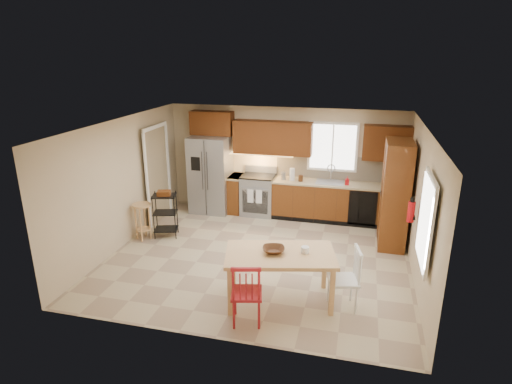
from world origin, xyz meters
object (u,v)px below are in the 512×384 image
object	(u,v)px
chair_red	(247,292)
chair_white	(343,279)
pantry	(395,194)
table_jar	(305,251)
dining_table	(280,277)
range_stove	(258,195)
refrigerator	(211,174)
soap_bottle	(347,181)
bar_stool	(143,222)
fire_extinguisher	(411,212)
utility_cart	(165,215)
table_bowl	(274,253)

from	to	relation	value
chair_red	chair_white	world-z (taller)	same
pantry	table_jar	size ratio (longest dim) A/B	14.25
dining_table	chair_white	size ratio (longest dim) A/B	1.70
range_stove	table_jar	size ratio (longest dim) A/B	6.24
refrigerator	soap_bottle	distance (m)	3.18
dining_table	bar_stool	distance (m)	3.53
fire_extinguisher	bar_stool	size ratio (longest dim) A/B	0.47
range_stove	bar_stool	distance (m)	2.77
fire_extinguisher	pantry	bearing A→B (deg)	100.78
chair_red	dining_table	bearing A→B (deg)	48.19
chair_white	utility_cart	distance (m)	4.12
soap_bottle	utility_cart	distance (m)	3.98
dining_table	bar_stool	bearing A→B (deg)	140.02
refrigerator	bar_stool	bearing A→B (deg)	-112.71
pantry	chair_red	distance (m)	3.89
refrigerator	fire_extinguisher	size ratio (longest dim) A/B	5.06
fire_extinguisher	chair_white	size ratio (longest dim) A/B	0.37
chair_red	chair_white	distance (m)	1.48
pantry	bar_stool	xyz separation A→B (m)	(-4.93, -0.99, -0.67)
dining_table	soap_bottle	bearing A→B (deg)	63.18
soap_bottle	dining_table	distance (m)	3.61
refrigerator	bar_stool	distance (m)	2.14
fire_extinguisher	chair_red	distance (m)	3.23
soap_bottle	pantry	bearing A→B (deg)	-43.45
soap_bottle	table_jar	distance (m)	3.39
bar_stool	chair_white	bearing A→B (deg)	-2.68
chair_white	chair_red	bearing A→B (deg)	104.79
chair_white	pantry	bearing A→B (deg)	-31.57
refrigerator	range_stove	bearing A→B (deg)	2.99
utility_cart	refrigerator	bearing A→B (deg)	59.88
chair_white	bar_stool	xyz separation A→B (m)	(-4.11, 1.52, -0.10)
table_bowl	bar_stool	xyz separation A→B (m)	(-3.06, 1.57, -0.43)
range_stove	chair_red	xyz separation A→B (m)	(0.86, -4.20, 0.02)
table_jar	refrigerator	bearing A→B (deg)	128.80
soap_bottle	chair_red	xyz separation A→B (m)	(-1.17, -4.11, -0.51)
range_stove	fire_extinguisher	xyz separation A→B (m)	(3.18, -2.04, 0.64)
range_stove	pantry	size ratio (longest dim) A/B	0.44
soap_bottle	table_bowl	size ratio (longest dim) A/B	0.57
refrigerator	chair_white	distance (m)	4.79
refrigerator	range_stove	distance (m)	1.24
dining_table	utility_cart	bearing A→B (deg)	133.20
dining_table	table_bowl	distance (m)	0.42
refrigerator	dining_table	size ratio (longest dim) A/B	1.11
range_stove	chair_white	world-z (taller)	chair_white
table_bowl	utility_cart	distance (m)	3.25
refrigerator	table_jar	size ratio (longest dim) A/B	12.35
fire_extinguisher	refrigerator	bearing A→B (deg)	155.48
pantry	chair_white	world-z (taller)	pantry
chair_white	table_bowl	size ratio (longest dim) A/B	2.90
range_stove	soap_bottle	world-z (taller)	soap_bottle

